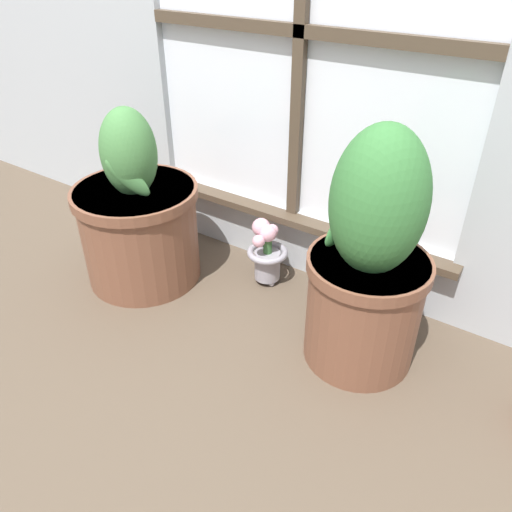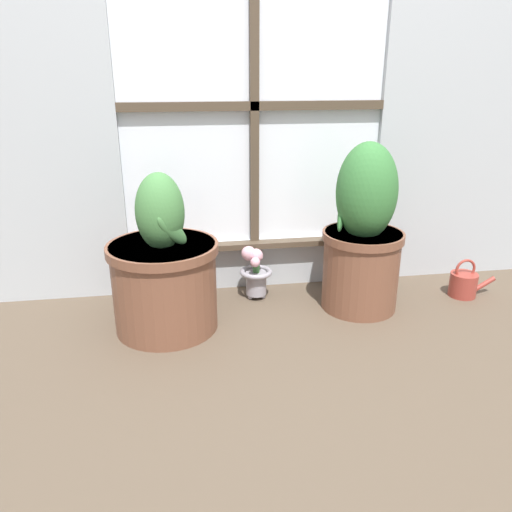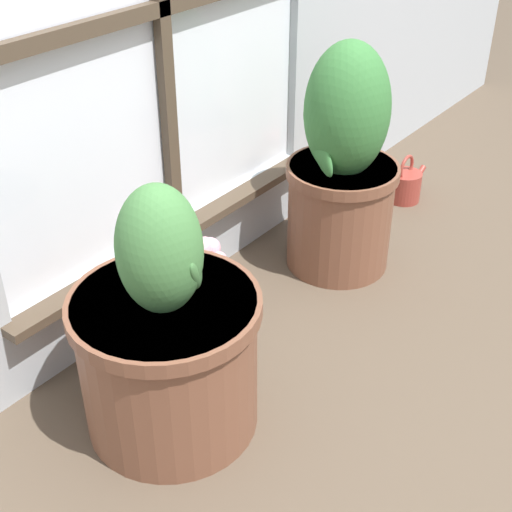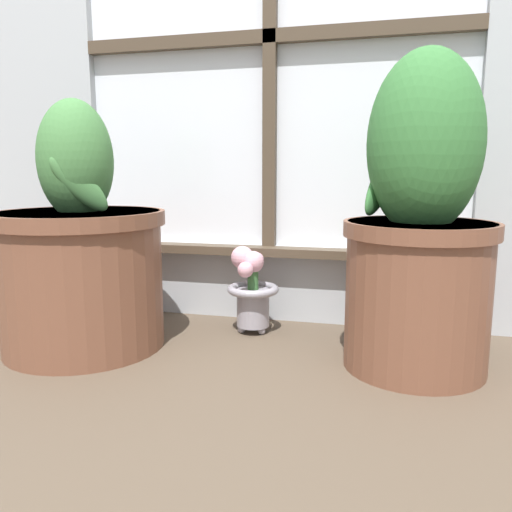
{
  "view_description": "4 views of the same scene",
  "coord_description": "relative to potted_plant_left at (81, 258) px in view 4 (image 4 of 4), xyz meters",
  "views": [
    {
      "loc": [
        0.74,
        -0.7,
        1.02
      ],
      "look_at": [
        0.03,
        0.35,
        0.2
      ],
      "focal_mm": 35.0,
      "sensor_mm": 36.0,
      "label": 1
    },
    {
      "loc": [
        -0.33,
        -1.45,
        0.92
      ],
      "look_at": [
        -0.04,
        0.34,
        0.25
      ],
      "focal_mm": 35.0,
      "sensor_mm": 36.0,
      "label": 2
    },
    {
      "loc": [
        -1.2,
        -0.58,
        1.19
      ],
      "look_at": [
        0.05,
        0.38,
        0.18
      ],
      "focal_mm": 50.0,
      "sensor_mm": 36.0,
      "label": 3
    },
    {
      "loc": [
        0.31,
        -0.77,
        0.43
      ],
      "look_at": [
        0.01,
        0.41,
        0.22
      ],
      "focal_mm": 35.0,
      "sensor_mm": 36.0,
      "label": 4
    }
  ],
  "objects": [
    {
      "name": "flower_vase",
      "position": [
        0.37,
        0.21,
        -0.1
      ],
      "size": [
        0.14,
        0.14,
        0.23
      ],
      "color": "#99939E",
      "rests_on": "ground_plane"
    },
    {
      "name": "potted_plant_left",
      "position": [
        0.0,
        0.0,
        0.0
      ],
      "size": [
        0.4,
        0.4,
        0.6
      ],
      "color": "brown",
      "rests_on": "ground_plane"
    },
    {
      "name": "potted_plant_right",
      "position": [
        0.78,
        0.05,
        0.08
      ],
      "size": [
        0.32,
        0.32,
        0.68
      ],
      "color": "brown",
      "rests_on": "ground_plane"
    },
    {
      "name": "ground_plane",
      "position": [
        0.39,
        -0.28,
        -0.22
      ],
      "size": [
        10.0,
        10.0,
        0.0
      ],
      "primitive_type": "plane",
      "color": "brown"
    }
  ]
}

